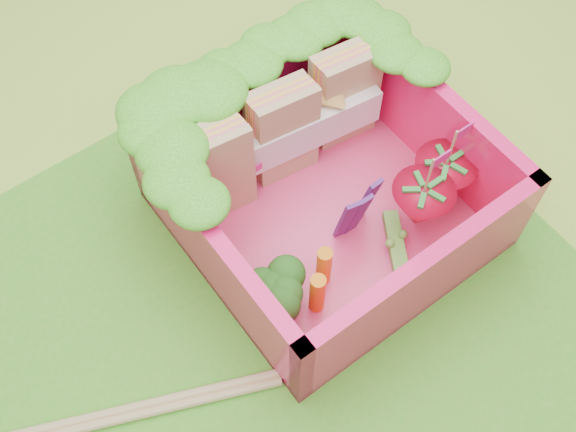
% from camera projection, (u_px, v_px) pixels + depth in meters
% --- Properties ---
extents(ground, '(14.00, 14.00, 0.00)m').
position_uv_depth(ground, '(278.00, 307.00, 3.30)').
color(ground, '#ADDA3D').
rests_on(ground, ground).
extents(placemat, '(2.60, 2.60, 0.03)m').
position_uv_depth(placemat, '(278.00, 306.00, 3.29)').
color(placemat, green).
rests_on(placemat, ground).
extents(bento_floor, '(1.30, 1.30, 0.05)m').
position_uv_depth(bento_floor, '(325.00, 216.00, 3.49)').
color(bento_floor, '#E63A71').
rests_on(bento_floor, placemat).
extents(bento_box, '(1.30, 1.30, 0.55)m').
position_uv_depth(bento_box, '(328.00, 188.00, 3.27)').
color(bento_box, '#FF1561').
rests_on(bento_box, placemat).
extents(lettuce_ruffle, '(1.43, 0.77, 0.11)m').
position_uv_depth(lettuce_ruffle, '(265.00, 74.00, 3.18)').
color(lettuce_ruffle, '#268F1A').
rests_on(lettuce_ruffle, bento_box).
extents(sandwich_stack, '(1.07, 0.30, 0.55)m').
position_uv_depth(sandwich_stack, '(283.00, 131.00, 3.38)').
color(sandwich_stack, tan).
rests_on(sandwich_stack, bento_floor).
extents(broccoli, '(0.34, 0.34, 0.25)m').
position_uv_depth(broccoli, '(276.00, 291.00, 3.07)').
color(broccoli, '#579045').
rests_on(broccoli, bento_floor).
extents(carrot_sticks, '(0.18, 0.16, 0.26)m').
position_uv_depth(carrot_sticks, '(321.00, 280.00, 3.14)').
color(carrot_sticks, orange).
rests_on(carrot_sticks, bento_floor).
extents(purple_wedges, '(0.21, 0.06, 0.38)m').
position_uv_depth(purple_wedges, '(357.00, 211.00, 3.25)').
color(purple_wedges, '#511B61').
rests_on(purple_wedges, bento_floor).
extents(strawberry_left, '(0.29, 0.29, 0.53)m').
position_uv_depth(strawberry_left, '(420.00, 207.00, 3.31)').
color(strawberry_left, red).
rests_on(strawberry_left, bento_floor).
extents(strawberry_right, '(0.29, 0.29, 0.53)m').
position_uv_depth(strawberry_right, '(441.00, 181.00, 3.38)').
color(strawberry_right, red).
rests_on(strawberry_right, bento_floor).
extents(snap_peas, '(0.62, 0.31, 0.05)m').
position_uv_depth(snap_peas, '(417.00, 217.00, 3.43)').
color(snap_peas, green).
rests_on(snap_peas, bento_floor).
extents(chopsticks, '(1.93, 0.84, 0.04)m').
position_uv_depth(chopsticks, '(48.00, 432.00, 2.97)').
color(chopsticks, tan).
rests_on(chopsticks, placemat).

